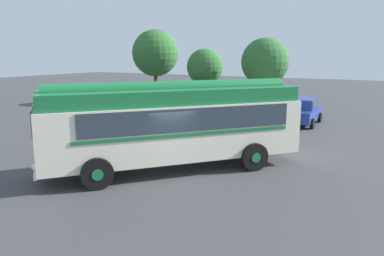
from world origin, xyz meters
The scene contains 7 objects.
ground_plane centered at (0.00, 0.00, 0.00)m, with size 120.00×120.00×0.00m, color #3D3D3F.
vintage_bus centered at (-0.09, 0.55, 1.89)m, with size 8.38×9.28×3.49m.
car_near_left centered at (-0.52, 13.40, 0.85)m, with size 2.41×4.40×1.66m.
car_mid_left centered at (2.08, 12.93, 0.85)m, with size 2.02×4.23×1.66m.
tree_far_left centered at (-12.82, 17.91, 4.59)m, with size 4.34×4.34×6.75m.
tree_left_of_centre centered at (-7.43, 17.33, 3.46)m, with size 3.10×3.10×4.96m.
tree_centre centered at (-2.17, 17.80, 3.92)m, with size 3.82×3.82×5.79m.
Camera 1 is at (7.58, -11.55, 4.50)m, focal length 35.00 mm.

